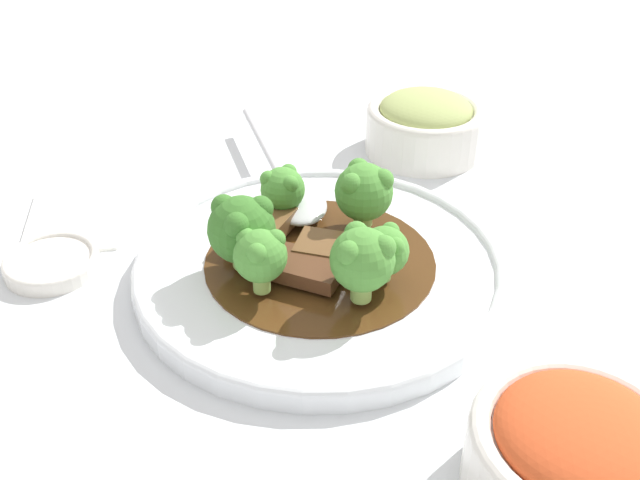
% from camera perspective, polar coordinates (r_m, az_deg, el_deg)
% --- Properties ---
extents(ground_plane, '(4.00, 4.00, 0.00)m').
position_cam_1_polar(ground_plane, '(0.57, -0.00, -2.83)').
color(ground_plane, silver).
extents(main_plate, '(0.28, 0.28, 0.02)m').
position_cam_1_polar(main_plate, '(0.56, -0.00, -2.02)').
color(main_plate, white).
rests_on(main_plate, ground_plane).
extents(beef_strip_0, '(0.04, 0.06, 0.01)m').
position_cam_1_polar(beef_strip_0, '(0.56, 1.07, -0.52)').
color(beef_strip_0, brown).
rests_on(beef_strip_0, main_plate).
extents(beef_strip_1, '(0.06, 0.05, 0.01)m').
position_cam_1_polar(beef_strip_1, '(0.58, -4.53, 1.00)').
color(beef_strip_1, brown).
rests_on(beef_strip_1, main_plate).
extents(beef_strip_2, '(0.05, 0.07, 0.01)m').
position_cam_1_polar(beef_strip_2, '(0.54, -1.62, -2.02)').
color(beef_strip_2, '#56331E').
rests_on(beef_strip_2, main_plate).
extents(broccoli_floret_0, '(0.04, 0.04, 0.05)m').
position_cam_1_polar(broccoli_floret_0, '(0.51, -4.58, -1.17)').
color(broccoli_floret_0, '#8EB756').
rests_on(broccoli_floret_0, main_plate).
extents(broccoli_floret_1, '(0.04, 0.04, 0.04)m').
position_cam_1_polar(broccoli_floret_1, '(0.52, 4.91, -0.76)').
color(broccoli_floret_1, '#7FA84C').
rests_on(broccoli_floret_1, main_plate).
extents(broccoli_floret_2, '(0.05, 0.05, 0.05)m').
position_cam_1_polar(broccoli_floret_2, '(0.58, 3.37, 3.78)').
color(broccoli_floret_2, '#8EB756').
rests_on(broccoli_floret_2, main_plate).
extents(broccoli_floret_3, '(0.05, 0.05, 0.06)m').
position_cam_1_polar(broccoli_floret_3, '(0.53, -6.00, 0.90)').
color(broccoli_floret_3, '#7FA84C').
rests_on(broccoli_floret_3, main_plate).
extents(broccoli_floret_4, '(0.04, 0.04, 0.04)m').
position_cam_1_polar(broccoli_floret_4, '(0.59, -2.86, 3.96)').
color(broccoli_floret_4, '#8EB756').
rests_on(broccoli_floret_4, main_plate).
extents(broccoli_floret_5, '(0.04, 0.04, 0.06)m').
position_cam_1_polar(broccoli_floret_5, '(0.50, 3.25, -1.42)').
color(broccoli_floret_5, '#8EB756').
rests_on(broccoli_floret_5, main_plate).
extents(serving_spoon, '(0.22, 0.11, 0.01)m').
position_cam_1_polar(serving_spoon, '(0.62, -2.27, 3.56)').
color(serving_spoon, silver).
rests_on(serving_spoon, main_plate).
extents(side_bowl_kimchi, '(0.11, 0.11, 0.06)m').
position_cam_1_polar(side_bowl_kimchi, '(0.43, 18.93, -15.21)').
color(side_bowl_kimchi, white).
rests_on(side_bowl_kimchi, ground_plane).
extents(side_bowl_appetizer, '(0.11, 0.11, 0.06)m').
position_cam_1_polar(side_bowl_appetizer, '(0.74, 7.99, 8.77)').
color(side_bowl_appetizer, white).
rests_on(side_bowl_appetizer, ground_plane).
extents(sauce_dish, '(0.07, 0.07, 0.01)m').
position_cam_1_polar(sauce_dish, '(0.61, -19.79, -1.59)').
color(sauce_dish, white).
rests_on(sauce_dish, ground_plane).
extents(paper_napkin, '(0.11, 0.10, 0.01)m').
position_cam_1_polar(paper_napkin, '(0.66, -18.26, 1.49)').
color(paper_napkin, silver).
rests_on(paper_napkin, ground_plane).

